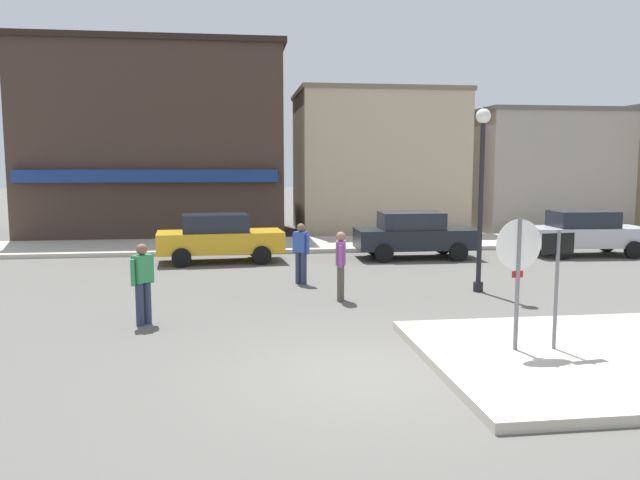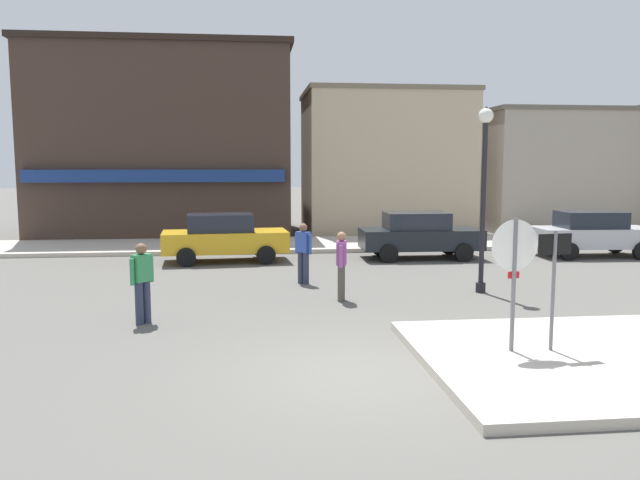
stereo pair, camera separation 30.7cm
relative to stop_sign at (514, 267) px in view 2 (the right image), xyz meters
name	(u,v)px [view 2 (the right image)]	position (x,y,z in m)	size (l,w,h in m)	color
ground_plane	(360,374)	(-2.55, -0.42, -1.52)	(160.00, 160.00, 0.00)	#5B5954
sidewalk_corner	(621,358)	(1.68, -0.35, -1.44)	(6.40, 4.80, 0.15)	beige
kerb_far	(293,245)	(-2.55, 14.48, -1.44)	(80.00, 4.00, 0.15)	beige
stop_sign	(514,267)	(0.00, 0.00, 0.00)	(0.81, 0.14, 2.30)	slate
one_way_sign	(554,278)	(0.65, -0.04, -0.19)	(0.60, 0.10, 2.10)	slate
lamp_post	(484,172)	(1.47, 5.26, 1.44)	(0.36, 0.36, 4.54)	black
parked_car_nearest	(224,237)	(-5.04, 10.94, -0.71)	(4.13, 2.13, 1.56)	gold
parked_car_second	(419,235)	(1.46, 10.93, -0.71)	(4.04, 1.96, 1.56)	black
parked_car_third	(593,233)	(7.52, 10.73, -0.71)	(4.09, 2.05, 1.56)	#B7B7BC
pedestrian_crossing_near	(341,264)	(-2.09, 4.69, -0.65)	(0.29, 0.56, 1.61)	#4C473D
pedestrian_crossing_far	(142,281)	(-6.31, 3.03, -0.65)	(0.44, 0.47, 1.61)	#2D334C
pedestrian_kerb_side	(303,251)	(-2.80, 6.85, -0.65)	(0.45, 0.45, 1.61)	#2D334C
building_corner_shop	(169,143)	(-7.95, 20.56, 2.63)	(11.20, 8.66, 8.28)	#3D2D26
building_storefront_left_near	(384,162)	(2.14, 19.89, 1.76)	(7.59, 5.75, 6.55)	tan
building_storefront_left_mid	(547,170)	(10.35, 20.00, 1.37)	(7.01, 5.74, 5.77)	#9E9384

